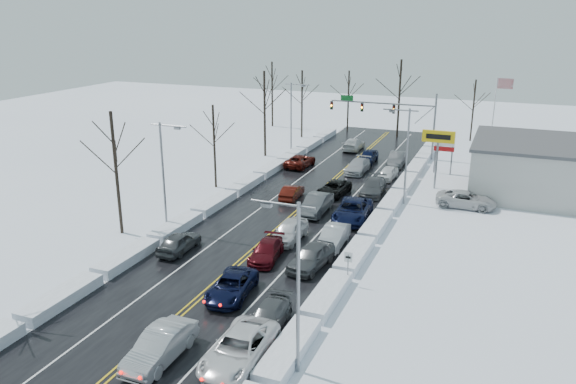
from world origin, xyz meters
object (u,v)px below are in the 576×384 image
at_px(traffic_signal_mast, 393,112).
at_px(flagpole, 495,112).
at_px(oncoming_car_0, 292,199).
at_px(tires_plus_sign, 438,141).

bearing_deg(traffic_signal_mast, flagpole, 9.73).
height_order(traffic_signal_mast, oncoming_car_0, traffic_signal_mast).
height_order(tires_plus_sign, flagpole, flagpole).
xyz_separation_m(traffic_signal_mast, oncoming_car_0, (-5.28, -20.62, -5.48)).
xyz_separation_m(flagpole, oncoming_car_0, (-17.00, -22.63, -5.93)).
relative_size(tires_plus_sign, flagpole, 0.60).
xyz_separation_m(tires_plus_sign, oncoming_car_0, (-12.33, -8.62, -4.99)).
distance_m(flagpole, oncoming_car_0, 28.92).
relative_size(traffic_signal_mast, tires_plus_sign, 2.21).
distance_m(traffic_signal_mast, oncoming_car_0, 21.98).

